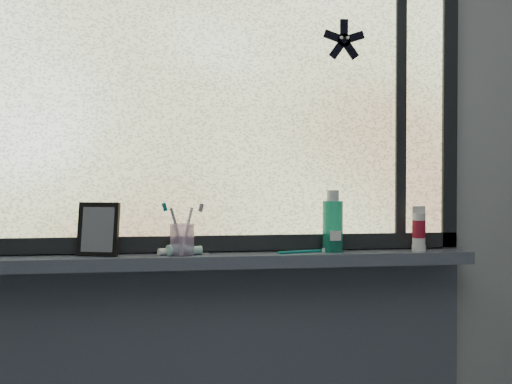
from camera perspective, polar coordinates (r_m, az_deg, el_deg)
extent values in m
cube|color=#9EA3A8|center=(1.89, -3.28, 1.05)|extent=(3.00, 0.01, 2.50)
cube|color=#4A5263|center=(1.83, -3.08, -6.81)|extent=(1.62, 0.14, 0.04)
cube|color=silver|center=(1.88, -3.24, 9.60)|extent=(1.50, 0.01, 1.00)
cube|color=black|center=(1.87, -3.21, -5.09)|extent=(1.60, 0.03, 0.05)
cube|color=black|center=(2.09, 18.70, 8.69)|extent=(0.05, 0.03, 1.10)
cube|color=black|center=(2.02, 14.21, 8.99)|extent=(0.03, 0.03, 1.00)
cube|color=black|center=(1.83, -15.50, -3.60)|extent=(0.15, 0.11, 0.17)
cylinder|color=#C4A4D9|center=(1.80, -7.40, -4.74)|extent=(0.08, 0.08, 0.10)
cylinder|color=#1B8B71|center=(1.88, 7.69, -2.89)|extent=(0.08, 0.08, 0.17)
cylinder|color=silver|center=(1.97, 15.97, -3.39)|extent=(0.05, 0.05, 0.11)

